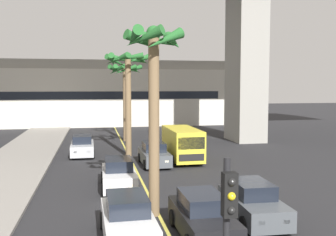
% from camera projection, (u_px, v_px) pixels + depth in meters
% --- Properties ---
extents(lane_stripe_center, '(0.14, 56.00, 0.01)m').
position_uv_depth(lane_stripe_center, '(138.00, 173.00, 24.13)').
color(lane_stripe_center, '#DBCC4C').
rests_on(lane_stripe_center, ground).
extents(pier_building_backdrop, '(31.13, 8.04, 8.75)m').
position_uv_depth(pier_building_backdrop, '(113.00, 93.00, 54.24)').
color(pier_building_backdrop, beige).
rests_on(pier_building_backdrop, ground).
extents(car_queue_front, '(1.90, 4.13, 1.56)m').
position_uv_depth(car_queue_front, '(128.00, 220.00, 13.71)').
color(car_queue_front, white).
rests_on(car_queue_front, ground).
extents(car_queue_second, '(1.86, 4.11, 1.56)m').
position_uv_depth(car_queue_second, '(202.00, 217.00, 13.99)').
color(car_queue_second, black).
rests_on(car_queue_second, ground).
extents(car_queue_third, '(1.88, 4.13, 1.56)m').
position_uv_depth(car_queue_third, '(154.00, 155.00, 26.59)').
color(car_queue_third, '#4C5156').
rests_on(car_queue_third, ground).
extents(car_queue_fourth, '(1.92, 4.15, 1.56)m').
position_uv_depth(car_queue_fourth, '(252.00, 203.00, 15.70)').
color(car_queue_fourth, '#4C5156').
rests_on(car_queue_fourth, ground).
extents(car_queue_fifth, '(1.87, 4.12, 1.56)m').
position_uv_depth(car_queue_fifth, '(119.00, 175.00, 20.62)').
color(car_queue_fifth, white).
rests_on(car_queue_fifth, ground).
extents(car_queue_sixth, '(1.87, 4.12, 1.56)m').
position_uv_depth(car_queue_sixth, '(82.00, 146.00, 30.17)').
color(car_queue_sixth, '#B7BABF').
rests_on(car_queue_sixth, ground).
extents(delivery_van, '(2.21, 5.28, 2.36)m').
position_uv_depth(delivery_van, '(182.00, 143.00, 27.96)').
color(delivery_van, yellow).
rests_on(delivery_van, ground).
extents(palm_tree_near_median, '(3.58, 3.57, 7.92)m').
position_uv_depth(palm_tree_near_median, '(128.00, 74.00, 29.47)').
color(palm_tree_near_median, brown).
rests_on(palm_tree_near_median, ground).
extents(palm_tree_mid_median, '(3.40, 3.40, 7.54)m').
position_uv_depth(palm_tree_mid_median, '(125.00, 80.00, 37.68)').
color(palm_tree_mid_median, brown).
rests_on(palm_tree_mid_median, ground).
extents(palm_tree_far_median, '(2.59, 2.70, 7.84)m').
position_uv_depth(palm_tree_far_median, '(154.00, 76.00, 15.84)').
color(palm_tree_far_median, brown).
rests_on(palm_tree_far_median, ground).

